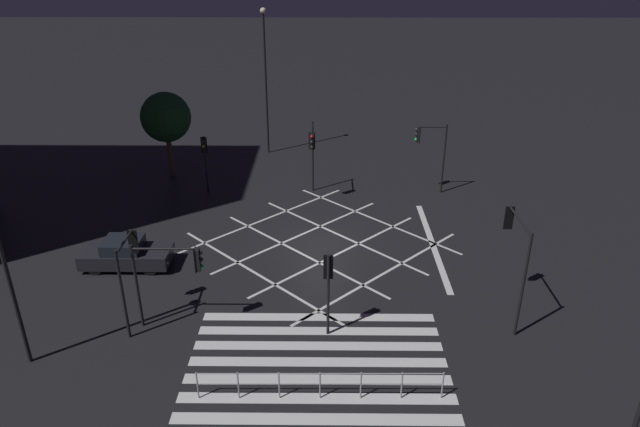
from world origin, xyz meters
name	(u,v)px	position (x,y,z in m)	size (l,w,h in m)	color
ground_plane	(320,243)	(0.00, 0.00, 0.00)	(200.00, 200.00, 0.00)	black
road_markings	(325,332)	(0.27, -7.16, 0.00)	(13.75, 20.54, 0.01)	silver
traffic_light_median_north	(312,146)	(-0.49, 5.80, 3.12)	(0.36, 2.10, 4.28)	black
traffic_light_ne_main	(430,144)	(6.28, 6.59, 3.04)	(1.86, 0.36, 4.19)	black
traffic_light_se_cross	(515,243)	(7.45, -5.86, 3.20)	(0.36, 2.82, 4.33)	black
traffic_light_sw_main	(172,267)	(-5.40, -6.80, 2.61)	(2.65, 0.36, 3.54)	black
traffic_light_sw_cross	(129,260)	(-7.12, -6.45, 2.71)	(0.36, 2.11, 3.72)	black
traffic_light_nw_cross	(205,153)	(-6.78, 6.46, 2.47)	(0.36, 0.39, 3.44)	black
traffic_light_median_south	(328,277)	(0.36, -7.17, 2.43)	(0.36, 0.39, 3.39)	black
street_lamp_far	(265,67)	(-3.80, 13.83, 6.01)	(0.40, 0.40, 9.81)	black
street_tree_near	(166,118)	(-9.61, 9.29, 3.80)	(3.09, 3.09, 5.37)	brown
waiting_car	(126,254)	(-8.84, -2.29, 0.64)	(4.04, 1.72, 1.37)	black
pedestrian_railing	(320,382)	(0.09, -10.69, 0.67)	(7.97, 0.12, 1.05)	#9EA0A5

